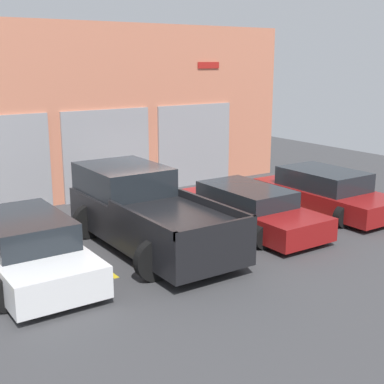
% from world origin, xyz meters
% --- Properties ---
extents(ground_plane, '(28.00, 28.00, 0.00)m').
position_xyz_m(ground_plane, '(0.00, 0.00, 0.00)').
color(ground_plane, '#3D3D3F').
extents(shophouse_building, '(13.77, 0.68, 5.54)m').
position_xyz_m(shophouse_building, '(-0.01, 3.29, 2.71)').
color(shophouse_building, '#D17A5B').
rests_on(shophouse_building, ground).
extents(pickup_truck, '(2.63, 5.22, 1.81)m').
position_xyz_m(pickup_truck, '(-1.48, -1.79, 0.85)').
color(pickup_truck, black).
rests_on(pickup_truck, ground).
extents(sedan_white, '(2.21, 4.39, 1.30)m').
position_xyz_m(sedan_white, '(-4.44, -2.07, 0.61)').
color(sedan_white, white).
rests_on(sedan_white, ground).
extents(sedan_side, '(2.08, 4.64, 1.13)m').
position_xyz_m(sedan_side, '(1.48, -2.07, 0.54)').
color(sedan_side, maroon).
rests_on(sedan_side, ground).
extents(van_right, '(2.22, 4.45, 1.24)m').
position_xyz_m(van_right, '(4.44, -2.07, 0.58)').
color(van_right, maroon).
rests_on(van_right, ground).
extents(parking_stripe_left, '(0.12, 2.20, 0.01)m').
position_xyz_m(parking_stripe_left, '(-2.96, -2.10, 0.00)').
color(parking_stripe_left, gold).
rests_on(parking_stripe_left, ground).
extents(parking_stripe_centre, '(0.12, 2.20, 0.01)m').
position_xyz_m(parking_stripe_centre, '(0.00, -2.10, 0.00)').
color(parking_stripe_centre, gold).
rests_on(parking_stripe_centre, ground).
extents(parking_stripe_right, '(0.12, 2.20, 0.01)m').
position_xyz_m(parking_stripe_right, '(2.96, -2.10, 0.00)').
color(parking_stripe_right, gold).
rests_on(parking_stripe_right, ground).
extents(parking_stripe_far_right, '(0.12, 2.20, 0.01)m').
position_xyz_m(parking_stripe_far_right, '(5.92, -2.10, 0.00)').
color(parking_stripe_far_right, gold).
rests_on(parking_stripe_far_right, ground).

